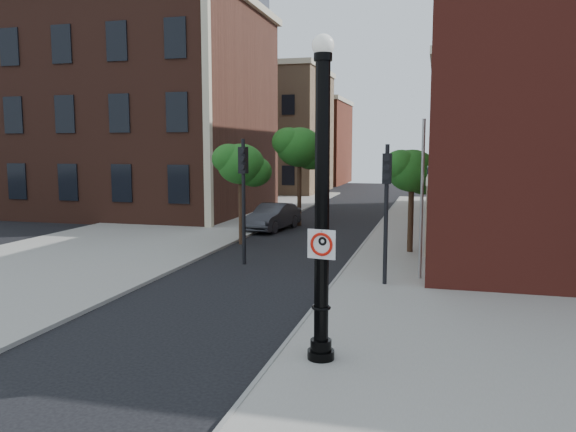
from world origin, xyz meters
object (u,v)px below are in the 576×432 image
(no_parking_sign, at_px, (322,244))
(traffic_signal_right, at_px, (386,192))
(lamppost, at_px, (322,217))
(traffic_signal_left, at_px, (243,180))
(parked_car, at_px, (273,217))

(no_parking_sign, height_order, traffic_signal_right, traffic_signal_right)
(lamppost, distance_m, traffic_signal_left, 10.53)
(traffic_signal_left, height_order, traffic_signal_right, traffic_signal_left)
(lamppost, bearing_deg, traffic_signal_left, 118.24)
(lamppost, relative_size, parked_car, 1.52)
(lamppost, distance_m, no_parking_sign, 0.55)
(no_parking_sign, height_order, parked_car, no_parking_sign)
(no_parking_sign, xyz_separation_m, traffic_signal_right, (0.67, 7.14, 0.53))
(parked_car, height_order, traffic_signal_right, traffic_signal_right)
(traffic_signal_right, bearing_deg, no_parking_sign, -97.24)
(traffic_signal_left, bearing_deg, traffic_signal_right, -14.35)
(lamppost, bearing_deg, traffic_signal_right, 84.27)
(lamppost, xyz_separation_m, traffic_signal_right, (0.70, 6.96, 0.01))
(no_parking_sign, bearing_deg, traffic_signal_right, 94.75)
(parked_car, bearing_deg, lamppost, -61.78)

